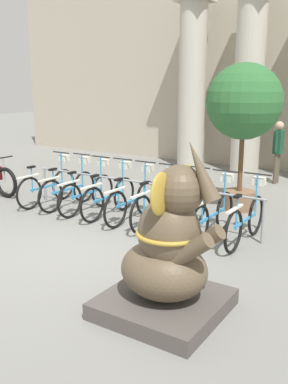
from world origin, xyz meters
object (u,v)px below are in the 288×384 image
at_px(bicycle_0, 48,185).
at_px(bicycle_5, 157,204).
at_px(bicycle_2, 88,192).
at_px(bicycle_3, 110,195).
at_px(bicycle_1, 69,188).
at_px(bicycle_7, 214,214).
at_px(bicycle_4, 133,200).
at_px(bicycle_6, 186,208).
at_px(elephant_statue, 168,257).
at_px(bicycle_8, 246,218).
at_px(person_pedestrian, 278,147).
at_px(potted_tree, 244,106).

bearing_deg(bicycle_0, bicycle_5, 0.11).
xyz_separation_m(bicycle_2, bicycle_3, (0.57, 0.01, 0.00)).
bearing_deg(bicycle_0, bicycle_3, 1.04).
relative_size(bicycle_1, bicycle_3, 1.00).
bearing_deg(bicycle_7, bicycle_1, 178.98).
bearing_deg(bicycle_4, bicycle_7, -0.41).
bearing_deg(bicycle_6, bicycle_7, -5.77).
distance_m(bicycle_2, bicycle_7, 2.83).
distance_m(bicycle_1, elephant_statue, 4.85).
bearing_deg(bicycle_0, bicycle_1, 6.11).
height_order(bicycle_2, bicycle_3, same).
height_order(bicycle_8, person_pedestrian, person_pedestrian).
xyz_separation_m(bicycle_7, bicycle_8, (0.57, 0.04, 0.00)).
bearing_deg(person_pedestrian, bicycle_8, -79.13).
xyz_separation_m(bicycle_3, potted_tree, (1.99, 1.87, 1.73)).
height_order(bicycle_3, bicycle_5, same).
bearing_deg(bicycle_6, bicycle_5, -174.75).
relative_size(bicycle_7, potted_tree, 0.58).
xyz_separation_m(bicycle_0, bicycle_8, (4.52, 0.04, 0.00)).
height_order(bicycle_3, bicycle_7, same).
bearing_deg(bicycle_5, bicycle_3, 178.72).
bearing_deg(person_pedestrian, bicycle_1, -122.32).
height_order(bicycle_1, person_pedestrian, person_pedestrian).
relative_size(bicycle_4, person_pedestrian, 1.05).
xyz_separation_m(bicycle_0, bicycle_5, (2.83, 0.01, 0.00)).
distance_m(bicycle_5, bicycle_6, 0.57).
xyz_separation_m(bicycle_8, elephant_statue, (0.06, -2.69, 0.27)).
xyz_separation_m(elephant_statue, person_pedestrian, (-0.99, 7.50, 0.30)).
bearing_deg(bicycle_2, person_pedestrian, 62.98).
distance_m(person_pedestrian, potted_tree, 3.17).
bearing_deg(bicycle_8, bicycle_1, 179.72).
bearing_deg(bicycle_4, bicycle_3, 178.15).
distance_m(bicycle_1, person_pedestrian, 5.70).
height_order(bicycle_7, potted_tree, potted_tree).
relative_size(person_pedestrian, potted_tree, 0.55).
bearing_deg(bicycle_3, bicycle_2, -178.55).
height_order(bicycle_5, bicycle_8, same).
xyz_separation_m(bicycle_2, bicycle_4, (1.13, -0.00, 0.00)).
height_order(bicycle_4, bicycle_7, same).
distance_m(bicycle_1, bicycle_3, 1.13).
relative_size(bicycle_5, elephant_statue, 0.85).
distance_m(bicycle_2, potted_tree, 3.62).
height_order(elephant_statue, potted_tree, potted_tree).
height_order(bicycle_3, person_pedestrian, person_pedestrian).
bearing_deg(elephant_statue, bicycle_1, 146.06).
height_order(bicycle_2, bicycle_7, same).
distance_m(bicycle_0, bicycle_2, 1.13).
xyz_separation_m(bicycle_2, bicycle_8, (3.39, 0.02, 0.00)).
bearing_deg(bicycle_1, person_pedestrian, 57.68).
relative_size(bicycle_1, bicycle_5, 1.00).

